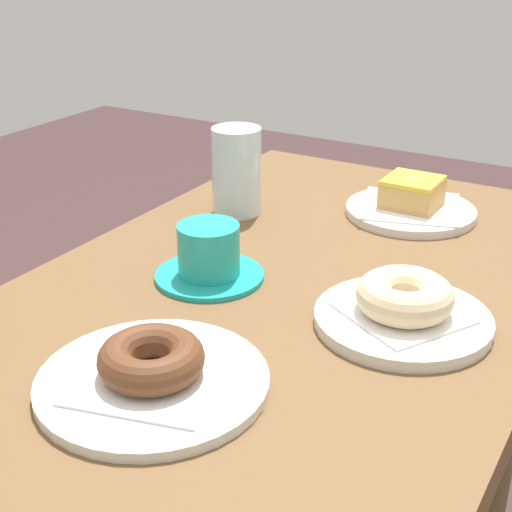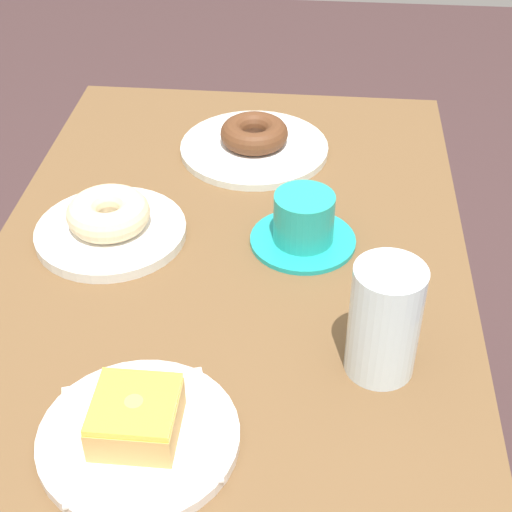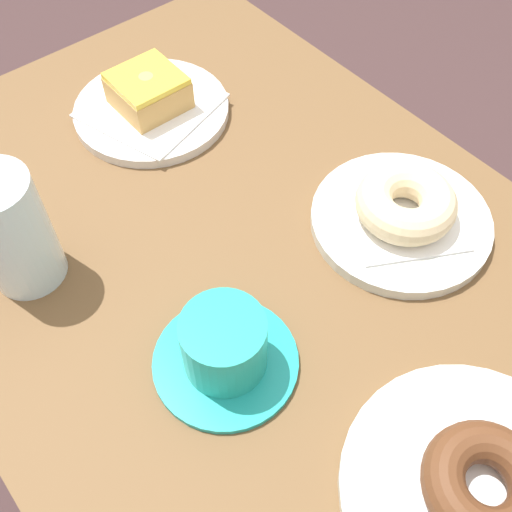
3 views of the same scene
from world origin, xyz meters
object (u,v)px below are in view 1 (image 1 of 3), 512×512
plate_chocolate_ring (153,382)px  donut_chocolate_ring (151,359)px  plate_glazed_square (410,211)px  donut_glazed_square (412,192)px  water_glass (237,171)px  coffee_cup (209,255)px  donut_sugar_ring (405,296)px  plate_sugar_ring (403,320)px

plate_chocolate_ring → donut_chocolate_ring: 0.03m
donut_chocolate_ring → plate_glazed_square: donut_chocolate_ring is taller
plate_chocolate_ring → donut_glazed_square: 0.57m
plate_chocolate_ring → water_glass: size_ratio=1.71×
donut_chocolate_ring → coffee_cup: (0.23, 0.09, 0.00)m
plate_glazed_square → donut_sugar_ring: 0.35m
donut_glazed_square → coffee_cup: 0.37m
donut_glazed_square → plate_glazed_square: bearing=0.0°
donut_chocolate_ring → donut_glazed_square: size_ratio=1.28×
plate_chocolate_ring → donut_glazed_square: size_ratio=2.82×
donut_chocolate_ring → donut_sugar_ring: (0.24, -0.17, 0.01)m
water_glass → plate_glazed_square: bearing=-62.2°
plate_glazed_square → donut_sugar_ring: donut_sugar_ring is taller
plate_sugar_ring → plate_chocolate_ring: bearing=144.8°
plate_sugar_ring → coffee_cup: coffee_cup is taller
plate_sugar_ring → water_glass: size_ratio=1.49×
plate_glazed_square → donut_chocolate_ring: bearing=174.1°
donut_glazed_square → water_glass: size_ratio=0.61×
donut_sugar_ring → plate_glazed_square: bearing=18.3°
donut_glazed_square → water_glass: bearing=117.8°
donut_glazed_square → donut_sugar_ring: size_ratio=0.75×
plate_chocolate_ring → plate_sugar_ring: 0.29m
coffee_cup → donut_glazed_square: bearing=-23.1°
donut_glazed_square → coffee_cup: bearing=156.9°
plate_chocolate_ring → coffee_cup: (0.23, 0.09, 0.03)m
donut_glazed_square → water_glass: water_glass is taller
plate_glazed_square → water_glass: water_glass is taller
plate_chocolate_ring → plate_sugar_ring: (0.24, -0.17, 0.00)m
plate_glazed_square → plate_sugar_ring: plate_sugar_ring is taller
donut_chocolate_ring → plate_chocolate_ring: bearing=0.0°
donut_chocolate_ring → coffee_cup: coffee_cup is taller
water_glass → plate_chocolate_ring: bearing=-158.1°
plate_chocolate_ring → donut_chocolate_ring: (0.00, 0.00, 0.03)m
donut_chocolate_ring → water_glass: size_ratio=0.78×
plate_glazed_square → plate_sugar_ring: (-0.33, -0.11, 0.00)m
plate_chocolate_ring → water_glass: water_glass is taller
plate_glazed_square → coffee_cup: 0.37m
donut_glazed_square → plate_sugar_ring: 0.35m
donut_glazed_square → plate_sugar_ring: (-0.33, -0.11, -0.03)m
plate_chocolate_ring → donut_chocolate_ring: donut_chocolate_ring is taller
coffee_cup → donut_chocolate_ring: bearing=-159.4°
plate_chocolate_ring → coffee_cup: coffee_cup is taller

